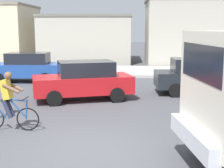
# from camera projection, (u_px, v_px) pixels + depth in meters

# --- Properties ---
(ground_plane) EXTENTS (120.00, 120.00, 0.00)m
(ground_plane) POSITION_uv_depth(u_px,v_px,m) (85.00, 148.00, 8.34)
(ground_plane) COLOR #4C4C51
(sidewalk_far) EXTENTS (80.00, 5.00, 0.16)m
(sidewalk_far) POSITION_uv_depth(u_px,v_px,m) (111.00, 71.00, 22.36)
(sidewalk_far) COLOR #ADADA8
(sidewalk_far) RESTS_ON ground
(cyclist) EXTENTS (1.73, 0.50, 1.72)m
(cyclist) POSITION_uv_depth(u_px,v_px,m) (9.00, 101.00, 9.67)
(cyclist) COLOR black
(cyclist) RESTS_ON ground
(car_red_near) EXTENTS (4.06, 1.98, 1.60)m
(car_red_near) POSITION_uv_depth(u_px,v_px,m) (199.00, 76.00, 15.07)
(car_red_near) COLOR #1E2328
(car_red_near) RESTS_ON ground
(car_white_mid) EXTENTS (4.04, 1.95, 1.60)m
(car_white_mid) POSITION_uv_depth(u_px,v_px,m) (26.00, 67.00, 18.41)
(car_white_mid) COLOR #234C9E
(car_white_mid) RESTS_ON ground
(car_far_side) EXTENTS (4.32, 2.80, 1.60)m
(car_far_side) POSITION_uv_depth(u_px,v_px,m) (84.00, 80.00, 13.78)
(car_far_side) COLOR red
(car_far_side) RESTS_ON ground
(pedestrian_near_kerb) EXTENTS (0.34, 0.22, 1.62)m
(pedestrian_near_kerb) POSITION_uv_depth(u_px,v_px,m) (217.00, 72.00, 16.24)
(pedestrian_near_kerb) COLOR #2D334C
(pedestrian_near_kerb) RESTS_ON ground
(building_mid_block) EXTENTS (7.62, 6.78, 3.99)m
(building_mid_block) POSITION_uv_depth(u_px,v_px,m) (88.00, 38.00, 29.28)
(building_mid_block) COLOR #B2AD9E
(building_mid_block) RESTS_ON ground
(building_corner_right) EXTENTS (12.17, 5.48, 5.17)m
(building_corner_right) POSITION_uv_depth(u_px,v_px,m) (222.00, 32.00, 26.81)
(building_corner_right) COLOR #B2AD9E
(building_corner_right) RESTS_ON ground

